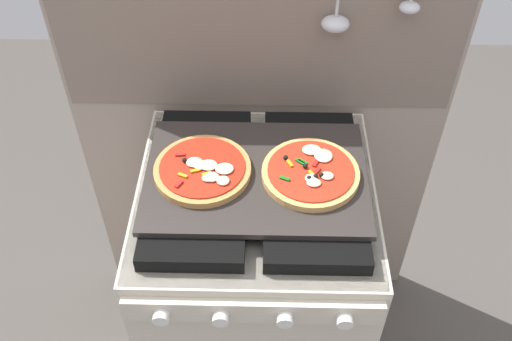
{
  "coord_description": "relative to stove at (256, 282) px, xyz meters",
  "views": [
    {
      "loc": [
        0.02,
        -0.98,
        1.92
      ],
      "look_at": [
        0.0,
        0.0,
        0.93
      ],
      "focal_mm": 40.48,
      "sensor_mm": 36.0,
      "label": 1
    }
  ],
  "objects": [
    {
      "name": "pizza_left",
      "position": [
        -0.13,
        0.0,
        0.48
      ],
      "size": [
        0.24,
        0.24,
        0.03
      ],
      "color": "#C18947",
      "rests_on": "baking_tray"
    },
    {
      "name": "kitchen_backsplash",
      "position": [
        0.0,
        0.34,
        0.34
      ],
      "size": [
        1.1,
        0.09,
        1.55
      ],
      "color": "gray",
      "rests_on": "ground_plane"
    },
    {
      "name": "baking_tray",
      "position": [
        0.0,
        0.0,
        0.46
      ],
      "size": [
        0.54,
        0.38,
        0.02
      ],
      "primitive_type": "cube",
      "color": "#2D2826",
      "rests_on": "stove"
    },
    {
      "name": "pizza_right",
      "position": [
        0.13,
        -0.0,
        0.48
      ],
      "size": [
        0.24,
        0.24,
        0.03
      ],
      "color": "tan",
      "rests_on": "baking_tray"
    },
    {
      "name": "stove",
      "position": [
        0.0,
        0.0,
        0.0
      ],
      "size": [
        0.6,
        0.64,
        0.9
      ],
      "color": "beige",
      "rests_on": "ground_plane"
    }
  ]
}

